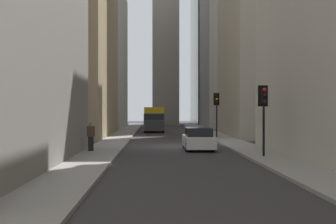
{
  "coord_description": "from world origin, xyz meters",
  "views": [
    {
      "loc": [
        -29.75,
        1.42,
        2.54
      ],
      "look_at": [
        15.03,
        -0.05,
        2.31
      ],
      "focal_mm": 45.94,
      "sensor_mm": 36.0,
      "label": 1
    }
  ],
  "objects": [
    {
      "name": "discarded_bottle",
      "position": [
        3.92,
        -3.87,
        0.25
      ],
      "size": [
        0.07,
        0.07,
        0.27
      ],
      "color": "#999EA3",
      "rests_on": "sidewalk_left"
    },
    {
      "name": "sedan_white",
      "position": [
        -2.53,
        -1.4,
        0.66
      ],
      "size": [
        4.3,
        1.78,
        1.42
      ],
      "color": "silver",
      "rests_on": "ground_plane"
    },
    {
      "name": "traffic_light_foreground",
      "position": [
        -7.72,
        -4.26,
        2.84
      ],
      "size": [
        0.43,
        0.52,
        3.68
      ],
      "color": "black",
      "rests_on": "sidewalk_left"
    },
    {
      "name": "building_right_far",
      "position": [
        29.49,
        10.6,
        9.75
      ],
      "size": [
        18.53,
        10.0,
        19.5
      ],
      "color": "#B7B2A5",
      "rests_on": "ground_plane"
    },
    {
      "name": "delivery_truck",
      "position": [
        19.85,
        1.4,
        1.46
      ],
      "size": [
        6.46,
        2.25,
        2.84
      ],
      "color": "yellow",
      "rests_on": "ground_plane"
    },
    {
      "name": "traffic_light_midblock",
      "position": [
        7.83,
        -4.1,
        3.0
      ],
      "size": [
        0.43,
        0.52,
        3.9
      ],
      "color": "black",
      "rests_on": "sidewalk_left"
    },
    {
      "name": "ground_plane",
      "position": [
        0.0,
        0.0,
        0.0
      ],
      "size": [
        135.0,
        135.0,
        0.0
      ],
      "primitive_type": "plane",
      "color": "#302D30"
    },
    {
      "name": "sidewalk_left",
      "position": [
        0.0,
        -4.5,
        0.07
      ],
      "size": [
        90.0,
        2.2,
        0.14
      ],
      "primitive_type": "cube",
      "color": "gray",
      "rests_on": "ground_plane"
    },
    {
      "name": "church_spire",
      "position": [
        42.46,
        -0.54,
        19.45
      ],
      "size": [
        4.85,
        4.85,
        37.18
      ],
      "color": "gray",
      "rests_on": "ground_plane"
    },
    {
      "name": "sidewalk_right",
      "position": [
        0.0,
        4.5,
        0.07
      ],
      "size": [
        90.0,
        2.2,
        0.14
      ],
      "primitive_type": "cube",
      "color": "gray",
      "rests_on": "ground_plane"
    },
    {
      "name": "pedestrian",
      "position": [
        -4.5,
        5.12,
        1.07
      ],
      "size": [
        0.26,
        0.44,
        1.7
      ],
      "color": "black",
      "rests_on": "sidewalk_right"
    },
    {
      "name": "building_left_midfar",
      "position": [
        11.21,
        -10.6,
        12.61
      ],
      "size": [
        12.39,
        10.0,
        25.22
      ],
      "color": "#A8A091",
      "rests_on": "ground_plane"
    },
    {
      "name": "building_left_far",
      "position": [
        31.19,
        -10.6,
        11.16
      ],
      "size": [
        13.8,
        10.0,
        22.31
      ],
      "color": "gray",
      "rests_on": "ground_plane"
    }
  ]
}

